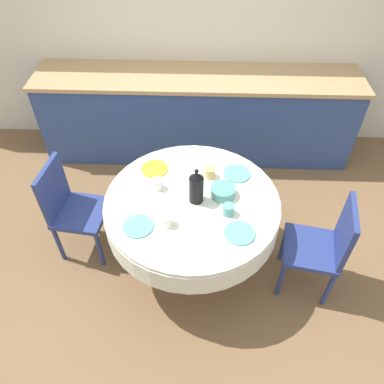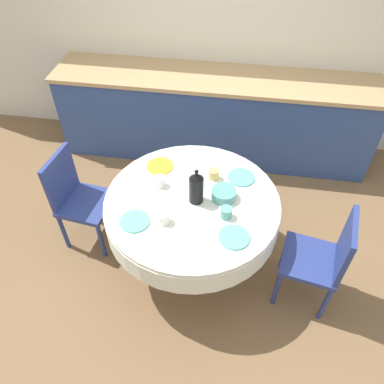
% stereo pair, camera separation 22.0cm
% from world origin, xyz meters
% --- Properties ---
extents(ground_plane, '(12.00, 12.00, 0.00)m').
position_xyz_m(ground_plane, '(0.00, 0.00, 0.00)').
color(ground_plane, brown).
extents(wall_back, '(7.00, 0.05, 2.60)m').
position_xyz_m(wall_back, '(0.00, 1.84, 1.30)').
color(wall_back, silver).
rests_on(wall_back, ground_plane).
extents(kitchen_counter, '(3.24, 0.64, 0.92)m').
position_xyz_m(kitchen_counter, '(0.00, 1.51, 0.46)').
color(kitchen_counter, '#2D4784').
rests_on(kitchen_counter, ground_plane).
extents(dining_table, '(1.29, 1.29, 0.73)m').
position_xyz_m(dining_table, '(0.00, 0.00, 0.61)').
color(dining_table, brown).
rests_on(dining_table, ground_plane).
extents(chair_left, '(0.47, 0.47, 0.88)m').
position_xyz_m(chair_left, '(0.97, -0.18, 0.49)').
color(chair_left, navy).
rests_on(chair_left, ground_plane).
extents(chair_right, '(0.45, 0.45, 0.88)m').
position_xyz_m(chair_right, '(-0.98, 0.13, 0.49)').
color(chair_right, navy).
rests_on(chair_right, ground_plane).
extents(plate_near_left, '(0.21, 0.21, 0.01)m').
position_xyz_m(plate_near_left, '(-0.36, -0.27, 0.74)').
color(plate_near_left, '#60BCB7').
rests_on(plate_near_left, dining_table).
extents(cup_near_left, '(0.08, 0.08, 0.08)m').
position_xyz_m(cup_near_left, '(-0.16, -0.24, 0.77)').
color(cup_near_left, white).
rests_on(cup_near_left, dining_table).
extents(plate_near_right, '(0.21, 0.21, 0.01)m').
position_xyz_m(plate_near_right, '(0.33, -0.30, 0.74)').
color(plate_near_right, '#60BCB7').
rests_on(plate_near_right, dining_table).
extents(cup_near_right, '(0.08, 0.08, 0.08)m').
position_xyz_m(cup_near_right, '(0.26, -0.12, 0.77)').
color(cup_near_right, '#5BA39E').
rests_on(cup_near_right, dining_table).
extents(plate_far_left, '(0.21, 0.21, 0.01)m').
position_xyz_m(plate_far_left, '(-0.31, 0.32, 0.74)').
color(plate_far_left, yellow).
rests_on(plate_far_left, dining_table).
extents(cup_far_left, '(0.08, 0.08, 0.08)m').
position_xyz_m(cup_far_left, '(-0.26, 0.11, 0.77)').
color(cup_far_left, white).
rests_on(cup_far_left, dining_table).
extents(plate_far_right, '(0.21, 0.21, 0.01)m').
position_xyz_m(plate_far_right, '(0.34, 0.29, 0.74)').
color(plate_far_right, '#60BCB7').
rests_on(plate_far_right, dining_table).
extents(cup_far_right, '(0.08, 0.08, 0.08)m').
position_xyz_m(cup_far_right, '(0.13, 0.26, 0.77)').
color(cup_far_right, '#DBB766').
rests_on(cup_far_right, dining_table).
extents(coffee_carafe, '(0.10, 0.10, 0.29)m').
position_xyz_m(coffee_carafe, '(0.03, -0.00, 0.86)').
color(coffee_carafe, black).
rests_on(coffee_carafe, dining_table).
extents(fruit_bowl, '(0.18, 0.18, 0.07)m').
position_xyz_m(fruit_bowl, '(0.22, 0.06, 0.77)').
color(fruit_bowl, '#569993').
rests_on(fruit_bowl, dining_table).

